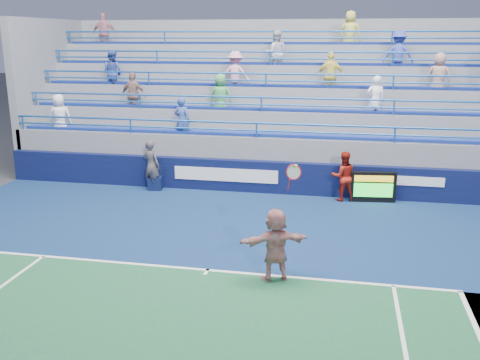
% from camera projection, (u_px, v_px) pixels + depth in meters
% --- Properties ---
extents(ground, '(120.00, 120.00, 0.00)m').
position_uv_depth(ground, '(207.00, 271.00, 12.17)').
color(ground, '#333538').
extents(sponsor_wall, '(18.00, 0.32, 1.10)m').
position_uv_depth(sponsor_wall, '(255.00, 177.00, 18.18)').
color(sponsor_wall, '#0A0E37').
rests_on(sponsor_wall, ground).
extents(bleacher_stand, '(18.00, 5.60, 6.13)m').
position_uv_depth(bleacher_stand, '(271.00, 129.00, 21.50)').
color(bleacher_stand, slate).
rests_on(bleacher_stand, ground).
extents(serve_speed_board, '(1.45, 0.32, 1.00)m').
position_uv_depth(serve_speed_board, '(373.00, 187.00, 17.09)').
color(serve_speed_board, black).
rests_on(serve_speed_board, ground).
extents(judge_chair, '(0.53, 0.53, 0.82)m').
position_uv_depth(judge_chair, '(156.00, 182.00, 18.55)').
color(judge_chair, '#0B1437').
rests_on(judge_chair, ground).
extents(tennis_player, '(1.59, 1.05, 2.63)m').
position_uv_depth(tennis_player, '(276.00, 245.00, 11.52)').
color(tennis_player, silver).
rests_on(tennis_player, ground).
extents(line_judge, '(0.75, 0.61, 1.77)m').
position_uv_depth(line_judge, '(151.00, 165.00, 18.33)').
color(line_judge, '#121A33').
rests_on(line_judge, ground).
extents(ball_girl, '(0.91, 0.79, 1.63)m').
position_uv_depth(ball_girl, '(343.00, 176.00, 17.17)').
color(ball_girl, '#A11D12').
rests_on(ball_girl, ground).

